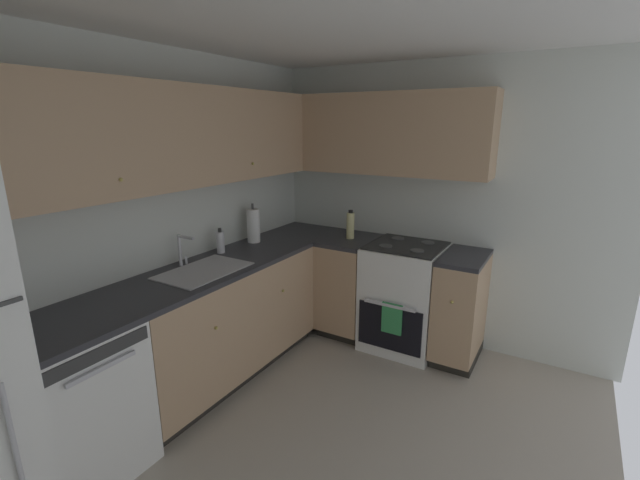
{
  "coord_description": "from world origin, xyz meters",
  "views": [
    {
      "loc": [
        -1.74,
        -1.01,
        1.92
      ],
      "look_at": [
        0.99,
        0.62,
        1.04
      ],
      "focal_mm": 23.95,
      "sensor_mm": 36.0,
      "label": 1
    }
  ],
  "objects_px": {
    "soap_bottle": "(220,242)",
    "paper_towel_roll": "(253,226)",
    "dishwasher": "(75,403)",
    "oil_bottle": "(350,225)",
    "oven_range": "(404,295)"
  },
  "relations": [
    {
      "from": "soap_bottle",
      "to": "paper_towel_roll",
      "type": "distance_m",
      "value": 0.39
    },
    {
      "from": "dishwasher",
      "to": "paper_towel_roll",
      "type": "relative_size",
      "value": 2.51
    },
    {
      "from": "oil_bottle",
      "to": "oven_range",
      "type": "bearing_deg",
      "value": -88.01
    },
    {
      "from": "oven_range",
      "to": "oil_bottle",
      "type": "xyz_separation_m",
      "value": [
        -0.02,
        0.53,
        0.57
      ]
    },
    {
      "from": "dishwasher",
      "to": "oil_bottle",
      "type": "relative_size",
      "value": 3.4
    },
    {
      "from": "soap_bottle",
      "to": "paper_towel_roll",
      "type": "relative_size",
      "value": 0.57
    },
    {
      "from": "oven_range",
      "to": "oil_bottle",
      "type": "relative_size",
      "value": 4.11
    },
    {
      "from": "paper_towel_roll",
      "to": "oil_bottle",
      "type": "xyz_separation_m",
      "value": [
        0.54,
        -0.67,
        -0.02
      ]
    },
    {
      "from": "soap_bottle",
      "to": "oil_bottle",
      "type": "relative_size",
      "value": 0.78
    },
    {
      "from": "dishwasher",
      "to": "soap_bottle",
      "type": "bearing_deg",
      "value": 7.53
    },
    {
      "from": "oven_range",
      "to": "soap_bottle",
      "type": "distance_m",
      "value": 1.63
    },
    {
      "from": "dishwasher",
      "to": "oven_range",
      "type": "relative_size",
      "value": 0.83
    },
    {
      "from": "dishwasher",
      "to": "paper_towel_roll",
      "type": "xyz_separation_m",
      "value": [
        1.76,
        0.16,
        0.62
      ]
    },
    {
      "from": "dishwasher",
      "to": "oven_range",
      "type": "xyz_separation_m",
      "value": [
        2.31,
        -1.04,
        0.02
      ]
    },
    {
      "from": "paper_towel_roll",
      "to": "oil_bottle",
      "type": "distance_m",
      "value": 0.86
    }
  ]
}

